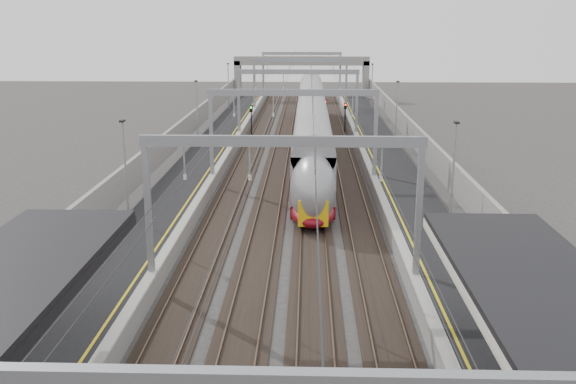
{
  "coord_description": "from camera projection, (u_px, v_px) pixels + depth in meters",
  "views": [
    {
      "loc": [
        1.16,
        -6.5,
        12.65
      ],
      "look_at": [
        0.0,
        29.86,
        2.86
      ],
      "focal_mm": 40.0,
      "sensor_mm": 36.0,
      "label": 1
    }
  ],
  "objects": [
    {
      "name": "wall_right",
      "position": [
        431.0,
        160.0,
        52.27
      ],
      "size": [
        0.3,
        120.0,
        3.2
      ],
      "primitive_type": "cube",
      "color": "gray",
      "rests_on": "ground"
    },
    {
      "name": "train",
      "position": [
        312.0,
        131.0,
        62.05
      ],
      "size": [
        2.91,
        53.02,
        4.59
      ],
      "color": "maroon",
      "rests_on": "ground"
    },
    {
      "name": "tracks",
      "position": [
        294.0,
        177.0,
        53.01
      ],
      "size": [
        11.4,
        140.0,
        0.2
      ],
      "color": "black",
      "rests_on": "ground"
    },
    {
      "name": "overhead_line",
      "position": [
        296.0,
        94.0,
        57.81
      ],
      "size": [
        13.0,
        140.0,
        6.6
      ],
      "color": "gray",
      "rests_on": "platform_left"
    },
    {
      "name": "signal_red_far",
      "position": [
        345.0,
        112.0,
        73.57
      ],
      "size": [
        0.32,
        0.32,
        3.48
      ],
      "color": "black",
      "rests_on": "ground"
    },
    {
      "name": "overbridge",
      "position": [
        302.0,
        66.0,
        104.73
      ],
      "size": [
        22.0,
        2.2,
        6.9
      ],
      "color": "gray",
      "rests_on": "ground"
    },
    {
      "name": "wall_left",
      "position": [
        159.0,
        158.0,
        52.95
      ],
      "size": [
        0.3,
        120.0,
        3.2
      ],
      "primitive_type": "cube",
      "color": "gray",
      "rests_on": "ground"
    },
    {
      "name": "platform_left",
      "position": [
        197.0,
        171.0,
        53.14
      ],
      "size": [
        4.0,
        120.0,
        1.0
      ],
      "primitive_type": "cube",
      "color": "black",
      "rests_on": "ground"
    },
    {
      "name": "signal_green",
      "position": [
        251.0,
        115.0,
        71.38
      ],
      "size": [
        0.32,
        0.32,
        3.48
      ],
      "color": "black",
      "rests_on": "ground"
    },
    {
      "name": "platform_right",
      "position": [
        391.0,
        173.0,
        52.65
      ],
      "size": [
        4.0,
        120.0,
        1.0
      ],
      "primitive_type": "cube",
      "color": "black",
      "rests_on": "ground"
    },
    {
      "name": "signal_red_near",
      "position": [
        325.0,
        109.0,
        76.41
      ],
      "size": [
        0.32,
        0.32,
        3.48
      ],
      "color": "black",
      "rests_on": "ground"
    }
  ]
}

